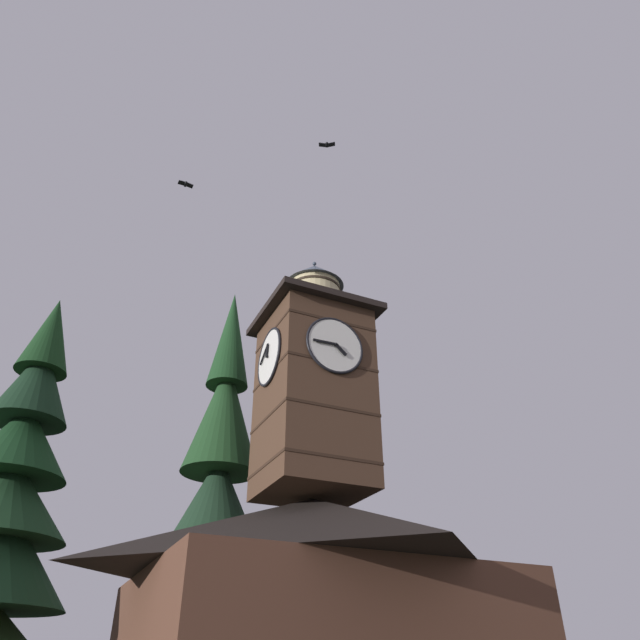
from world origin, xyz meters
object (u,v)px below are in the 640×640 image
Objects in this scene: moon at (368,562)px; flying_bird_low at (186,184)px; clock_tower at (314,382)px; pine_tree_behind at (213,535)px; flying_bird_high at (327,145)px; building_main at (312,614)px.

flying_bird_low is at bearing 52.83° from moon.
clock_tower is 0.56× the size of pine_tree_behind.
flying_bird_high reaches higher than pine_tree_behind.
pine_tree_behind is at bearing -120.48° from flying_bird_low.
flying_bird_high is (19.73, 33.34, 9.14)m from moon.
moon is at bearing -121.99° from building_main.
moon is (-18.88, -30.32, -0.32)m from clock_tower.
flying_bird_low is at bearing 21.76° from clock_tower.
moon is 39.80m from flying_bird_high.
clock_tower is at bearing -158.24° from flying_bird_low.
clock_tower is 4.30× the size of moon.
flying_bird_high reaches higher than flying_bird_low.
flying_bird_low is at bearing 59.52° from pine_tree_behind.
clock_tower reaches higher than flying_bird_low.
flying_bird_high is at bearing 73.53° from building_main.
pine_tree_behind is 33.85m from moon.
pine_tree_behind reaches higher than building_main.
clock_tower is at bearing 116.84° from pine_tree_behind.
pine_tree_behind is at bearing 51.35° from moon.
moon is at bearing -121.92° from clock_tower.
flying_bird_low is (6.02, 2.66, 12.74)m from building_main.
pine_tree_behind is at bearing -63.16° from clock_tower.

